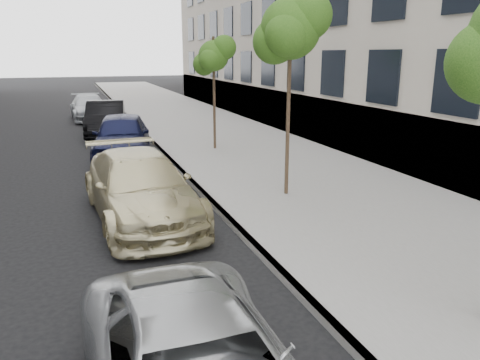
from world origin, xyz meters
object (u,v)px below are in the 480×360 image
sedan_rear (89,107)px  sedan_black (106,118)px  sedan_blue (122,136)px  tree_mid (291,29)px  tree_far (214,56)px  suv (140,187)px

sedan_rear → sedan_black: bearing=-87.4°
sedan_blue → tree_mid: bearing=-52.3°
tree_far → sedan_black: bearing=124.5°
suv → sedan_black: 12.17m
sedan_blue → tree_far: bearing=9.3°
tree_mid → suv: 5.26m
sedan_black → sedan_rear: (-0.49, 5.86, -0.09)m
sedan_blue → sedan_rear: bearing=102.2°
tree_far → suv: (-3.87, -6.77, -2.87)m
sedan_blue → sedan_rear: size_ratio=1.00×
sedan_blue → sedan_black: sedan_blue is taller
tree_mid → sedan_blue: 8.17m
suv → sedan_rear: (-0.32, 18.03, -0.05)m
tree_far → sedan_blue: bearing=-179.7°
suv → sedan_black: (0.17, 12.17, 0.03)m
tree_far → sedan_blue: 4.52m
sedan_black → tree_far: bearing=-48.6°
suv → sedan_rear: size_ratio=1.08×
sedan_black → tree_mid: bearing=-65.8°
tree_far → sedan_black: 7.14m
sedan_blue → sedan_black: (-0.15, 5.42, -0.03)m
tree_mid → tree_far: tree_mid is taller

